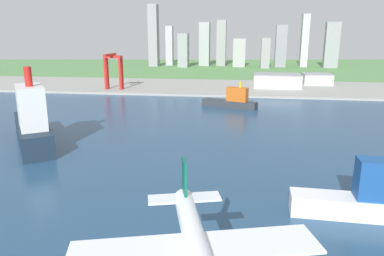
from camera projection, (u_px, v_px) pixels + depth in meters
ground_plane at (216, 124)px, 274.99m from camera, size 2400.00×2400.00×0.00m
water_bay at (208, 147)px, 217.46m from camera, size 840.00×360.00×0.15m
industrial_pier at (228, 87)px, 456.81m from camera, size 840.00×140.00×2.50m
airplane_landing at (198, 253)px, 59.58m from camera, size 43.84×46.37×13.37m
ferry_boat at (367, 197)px, 131.43m from camera, size 48.81×12.34×28.59m
container_barge at (232, 100)px, 333.59m from camera, size 52.23×26.33×24.18m
cargo_ship at (32, 124)px, 216.59m from camera, size 58.88×72.59×48.47m
port_crane_red at (113, 64)px, 424.91m from camera, size 20.53×35.27×42.26m
warehouse_main at (277, 80)px, 451.26m from camera, size 57.41×40.29×16.14m
warehouse_annex at (317, 79)px, 476.75m from camera, size 36.48×34.09×13.85m
distant_skyline at (232, 45)px, 767.26m from camera, size 391.90×77.29×127.91m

